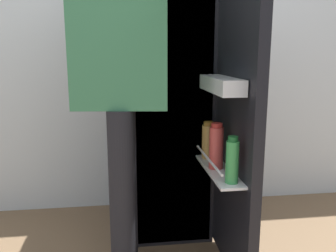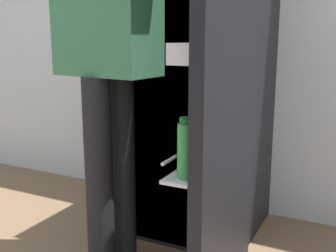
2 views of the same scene
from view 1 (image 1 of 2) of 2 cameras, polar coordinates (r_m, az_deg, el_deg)
kitchen_wall at (r=2.57m, az=-2.58°, el=13.94°), size 4.40×0.10×2.43m
refrigerator at (r=2.19m, az=-0.89°, el=4.42°), size 0.64×1.19×1.68m
person at (r=1.67m, az=-7.28°, el=9.13°), size 0.56×0.79×1.73m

